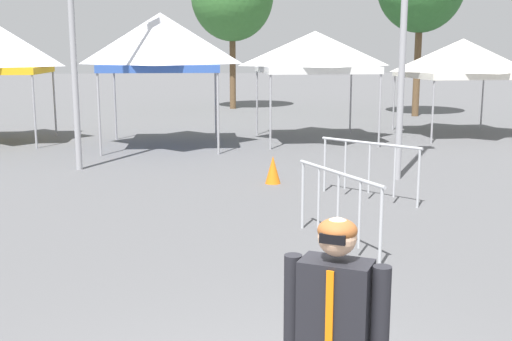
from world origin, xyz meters
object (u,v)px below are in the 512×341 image
at_px(canopy_tent_behind_left, 161,42).
at_px(crowd_barrier_by_lift, 338,194).
at_px(canopy_tent_left_of_center, 315,52).
at_px(person_foreground, 335,338).
at_px(canopy_tent_far_left, 463,58).
at_px(crowd_barrier_near_person, 369,159).
at_px(traffic_cone_lot_center, 273,170).

bearing_deg(canopy_tent_behind_left, crowd_barrier_by_lift, -72.33).
height_order(canopy_tent_left_of_center, person_foreground, canopy_tent_left_of_center).
distance_m(canopy_tent_behind_left, person_foreground, 14.95).
xyz_separation_m(canopy_tent_left_of_center, canopy_tent_far_left, (4.87, 0.88, -0.20)).
relative_size(canopy_tent_left_of_center, crowd_barrier_by_lift, 1.72).
xyz_separation_m(canopy_tent_behind_left, crowd_barrier_near_person, (4.23, -6.89, -2.17)).
height_order(crowd_barrier_near_person, traffic_cone_lot_center, crowd_barrier_near_person).
xyz_separation_m(canopy_tent_behind_left, traffic_cone_lot_center, (2.60, -5.35, -2.64)).
bearing_deg(canopy_tent_far_left, canopy_tent_left_of_center, -169.69).
bearing_deg(crowd_barrier_near_person, traffic_cone_lot_center, 136.64).
xyz_separation_m(canopy_tent_behind_left, crowd_barrier_by_lift, (3.08, -9.67, -2.17)).
xyz_separation_m(person_foreground, crowd_barrier_by_lift, (1.05, 5.02, -0.28)).
relative_size(canopy_tent_far_left, traffic_cone_lot_center, 6.24).
xyz_separation_m(canopy_tent_far_left, person_foreground, (-7.31, -16.39, -1.42)).
height_order(crowd_barrier_near_person, crowd_barrier_by_lift, same).
xyz_separation_m(person_foreground, traffic_cone_lot_center, (0.58, 9.34, -0.74)).
distance_m(canopy_tent_far_left, crowd_barrier_near_person, 10.13).
relative_size(canopy_tent_left_of_center, traffic_cone_lot_center, 5.87).
relative_size(crowd_barrier_by_lift, traffic_cone_lot_center, 3.42).
relative_size(canopy_tent_far_left, crowd_barrier_near_person, 2.34).
distance_m(person_foreground, crowd_barrier_by_lift, 5.14).
bearing_deg(canopy_tent_left_of_center, crowd_barrier_by_lift, -97.58).
xyz_separation_m(canopy_tent_far_left, traffic_cone_lot_center, (-6.74, -7.05, -2.16)).
bearing_deg(canopy_tent_left_of_center, traffic_cone_lot_center, -106.89).
height_order(canopy_tent_far_left, traffic_cone_lot_center, canopy_tent_far_left).
bearing_deg(person_foreground, traffic_cone_lot_center, 86.46).
xyz_separation_m(canopy_tent_left_of_center, person_foreground, (-2.45, -15.50, -1.62)).
distance_m(person_foreground, crowd_barrier_near_person, 8.12).
relative_size(canopy_tent_far_left, person_foreground, 2.03).
bearing_deg(canopy_tent_behind_left, canopy_tent_far_left, 10.28).
relative_size(person_foreground, traffic_cone_lot_center, 3.08).
xyz_separation_m(crowd_barrier_near_person, traffic_cone_lot_center, (-1.62, 1.53, -0.46)).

